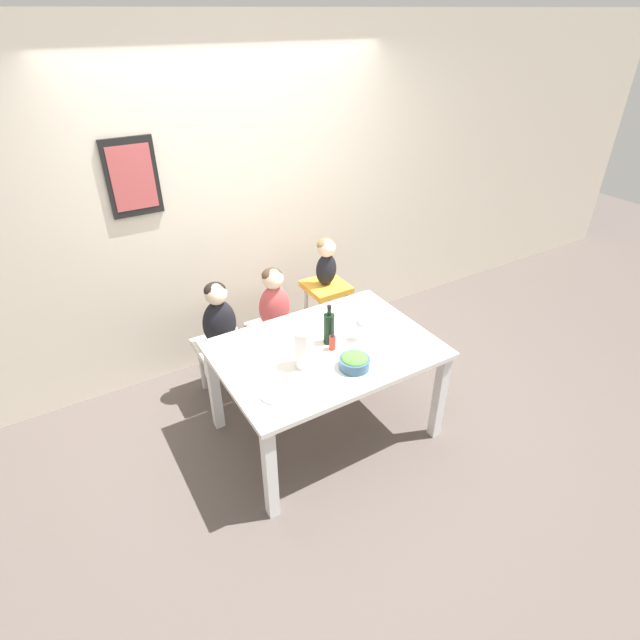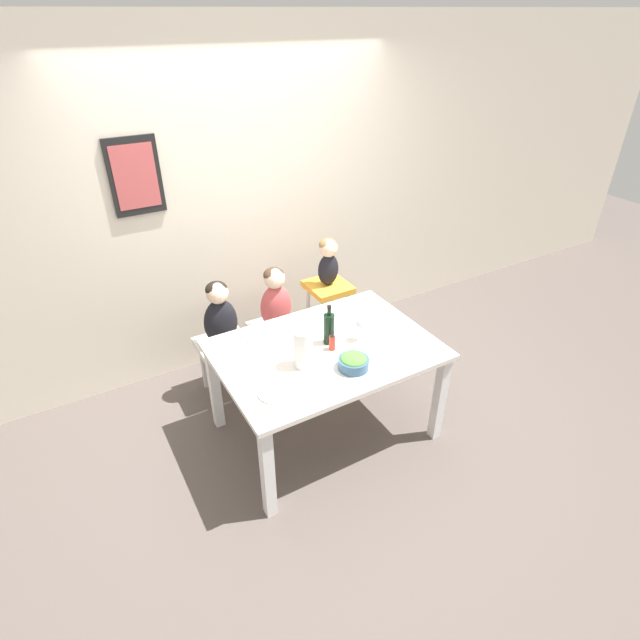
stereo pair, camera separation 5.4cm
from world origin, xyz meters
The scene contains 17 objects.
ground_plane centered at (0.00, 0.00, 0.00)m, with size 14.00×14.00×0.00m, color #564C47.
wall_back centered at (0.00, 1.31, 1.35)m, with size 10.00×0.09×2.70m.
dining_table centered at (0.00, 0.00, 0.65)m, with size 1.45×1.03×0.75m.
chair_far_left centered at (-0.46, 0.78, 0.40)m, with size 0.39×0.41×0.48m.
chair_far_center centered at (0.00, 0.78, 0.40)m, with size 0.39×0.41×0.48m.
chair_right_highchair centered at (0.48, 0.78, 0.58)m, with size 0.33×0.35×0.75m.
person_child_left centered at (-0.46, 0.78, 0.75)m, with size 0.26×0.17×0.53m.
person_child_center centered at (0.00, 0.78, 0.75)m, with size 0.26×0.17×0.53m.
person_baby_right centered at (0.48, 0.78, 0.98)m, with size 0.18×0.15×0.40m.
wine_bottle centered at (0.05, 0.05, 0.87)m, with size 0.07×0.07×0.29m.
paper_towel_roll centered at (-0.22, -0.09, 0.88)m, with size 0.12×0.12×0.26m.
wine_glass_near centered at (0.25, -0.03, 0.88)m, with size 0.07×0.07×0.18m.
salad_bowl_large centered at (0.04, -0.28, 0.80)m, with size 0.20×0.20×0.10m.
dinner_plate_front_left centered at (-0.50, -0.25, 0.76)m, with size 0.21×0.21×0.01m.
dinner_plate_back_left centered at (-0.33, 0.30, 0.76)m, with size 0.21×0.21×0.01m.
dinner_plate_back_right centered at (0.41, 0.22, 0.76)m, with size 0.21×0.21×0.01m.
condiment_bottle_hot_sauce centered at (0.03, -0.03, 0.81)m, with size 0.04×0.04×0.13m.
Camera 1 is at (-1.45, -2.33, 2.69)m, focal length 28.00 mm.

